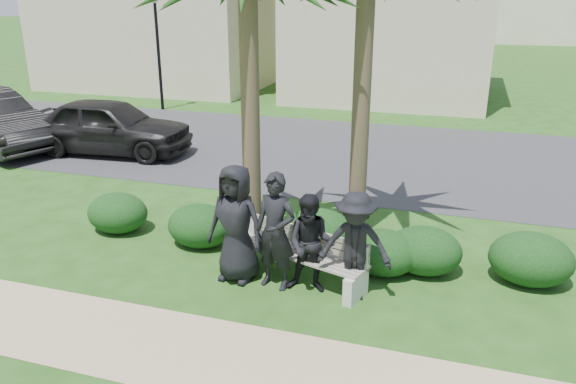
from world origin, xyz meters
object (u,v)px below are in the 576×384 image
park_bench (297,258)px  man_d (355,246)px  man_a (236,224)px  man_c (311,244)px  man_b (275,232)px  street_lamp (157,31)px  car_a (109,126)px

park_bench → man_d: bearing=0.6°
man_a → man_c: size_ratio=1.22×
man_c → man_d: bearing=-5.3°
man_b → man_d: size_ratio=1.10×
street_lamp → man_d: 15.57m
man_c → man_d: (0.67, -0.01, 0.06)m
park_bench → car_a: 9.04m
park_bench → car_a: (-7.17, 5.49, 0.42)m
car_a → man_a: bearing=-137.5°
man_d → street_lamp: bearing=123.8°
man_b → car_a: man_b is taller
man_c → car_a: bearing=137.8°
car_a → man_d: bearing=-130.2°
street_lamp → man_c: street_lamp is taller
man_b → car_a: 9.04m
car_a → park_bench: bearing=-132.3°
man_b → man_c: bearing=13.6°
man_a → man_c: bearing=6.2°
man_b → man_d: bearing=11.0°
park_bench → man_c: bearing=-26.1°
street_lamp → man_d: (9.92, -11.81, -2.10)m
man_a → man_b: size_ratio=1.03×
park_bench → man_d: man_d is taller
park_bench → man_d: 1.12m
man_b → man_c: man_b is taller
car_a → man_c: bearing=-132.5°
man_a → car_a: bearing=144.3°
street_lamp → man_d: street_lamp is taller
man_b → street_lamp: bearing=135.9°
street_lamp → man_a: (8.04, -11.78, -2.00)m
man_a → man_d: size_ratio=1.13×
man_a → man_b: man_a is taller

